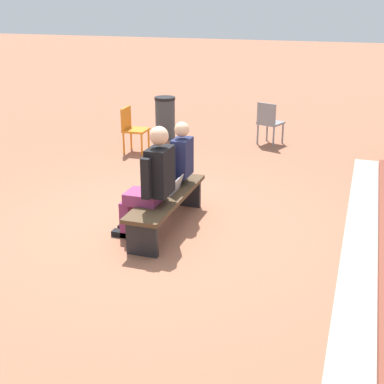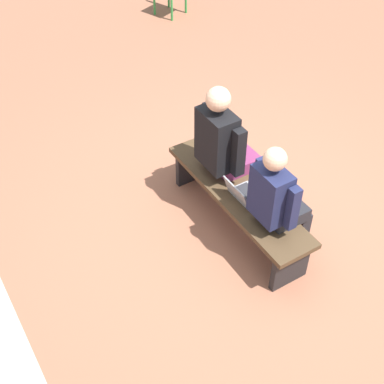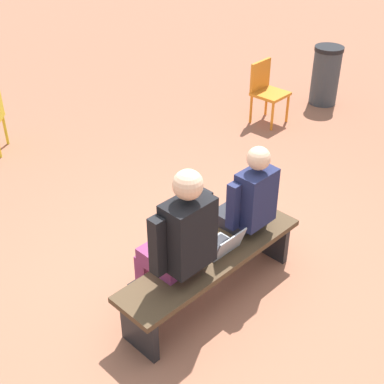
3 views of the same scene
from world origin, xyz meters
name	(u,v)px [view 3 (image 3 of 3)]	position (x,y,z in m)	size (l,w,h in m)	color
ground_plane	(200,289)	(0.00, 0.00, 0.00)	(60.00, 60.00, 0.00)	#9E6047
bench	(212,264)	(-0.01, 0.13, 0.35)	(1.80, 0.44, 0.45)	#4C3823
person_student	(245,205)	(-0.48, 0.06, 0.69)	(0.50, 0.63, 1.28)	#232328
person_adult	(178,241)	(0.31, 0.06, 0.74)	(0.58, 0.73, 1.40)	#7F2D5B
laptop	(222,246)	(-0.11, 0.14, 0.50)	(0.32, 0.29, 0.21)	#9EA0A5
plastic_chair_far_left	(266,88)	(-3.12, -1.75, 0.48)	(0.43, 0.43, 0.84)	orange
litter_bin	(326,75)	(-4.23, -1.52, 0.43)	(0.42, 0.42, 0.86)	#383D42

